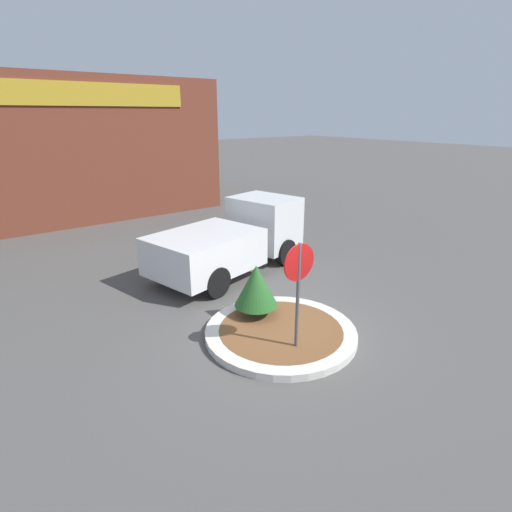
{
  "coord_description": "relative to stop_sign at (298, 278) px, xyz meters",
  "views": [
    {
      "loc": [
        -5.05,
        -5.81,
        4.61
      ],
      "look_at": [
        0.51,
        1.58,
        1.3
      ],
      "focal_mm": 28.0,
      "sensor_mm": 36.0,
      "label": 1
    }
  ],
  "objects": [
    {
      "name": "ground_plane",
      "position": [
        0.18,
        0.69,
        -1.64
      ],
      "size": [
        120.0,
        120.0,
        0.0
      ],
      "primitive_type": "plane",
      "color": "#514F4C"
    },
    {
      "name": "island_shrub",
      "position": [
        0.18,
        1.58,
        -0.75
      ],
      "size": [
        1.01,
        1.01,
        1.22
      ],
      "color": "brown",
      "rests_on": "traffic_island"
    },
    {
      "name": "traffic_island",
      "position": [
        0.18,
        0.69,
        -1.56
      ],
      "size": [
        3.31,
        3.31,
        0.16
      ],
      "color": "beige",
      "rests_on": "ground_plane"
    },
    {
      "name": "storefront_building",
      "position": [
        -0.53,
        15.6,
        1.43
      ],
      "size": [
        13.27,
        6.07,
        6.15
      ],
      "color": "brown",
      "rests_on": "ground_plane"
    },
    {
      "name": "utility_truck",
      "position": [
        1.57,
        4.59,
        -0.63
      ],
      "size": [
        5.37,
        3.22,
        2.05
      ],
      "rotation": [
        0.0,
        0.0,
        0.23
      ],
      "color": "silver",
      "rests_on": "ground_plane"
    },
    {
      "name": "stop_sign",
      "position": [
        0.0,
        0.0,
        0.0
      ],
      "size": [
        0.74,
        0.07,
        2.36
      ],
      "color": "#4C4C51",
      "rests_on": "ground_plane"
    }
  ]
}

